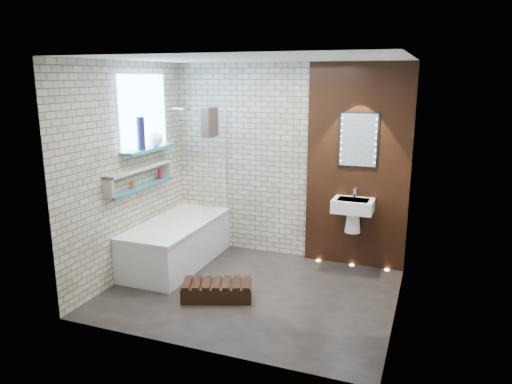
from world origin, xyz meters
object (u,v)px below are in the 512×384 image
at_px(bathtub, 177,243).
at_px(bath_screen, 214,165).
at_px(washbasin, 353,210).
at_px(led_mirror, 358,140).
at_px(walnut_step, 217,291).

xyz_separation_m(bathtub, bath_screen, (0.35, 0.44, 0.99)).
distance_m(bath_screen, washbasin, 1.89).
relative_size(bath_screen, washbasin, 2.41).
distance_m(washbasin, led_mirror, 0.88).
bearing_deg(bathtub, walnut_step, -38.87).
height_order(bath_screen, led_mirror, led_mirror).
distance_m(bathtub, washbasin, 2.32).
bearing_deg(walnut_step, bath_screen, 115.82).
bearing_deg(bath_screen, washbasin, 5.78).
distance_m(bathtub, bath_screen, 1.14).
distance_m(bathtub, walnut_step, 1.21).
xyz_separation_m(washbasin, walnut_step, (-1.24, -1.37, -0.70)).
bearing_deg(walnut_step, washbasin, 47.84).
height_order(bathtub, bath_screen, bath_screen).
height_order(bathtub, walnut_step, bathtub).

